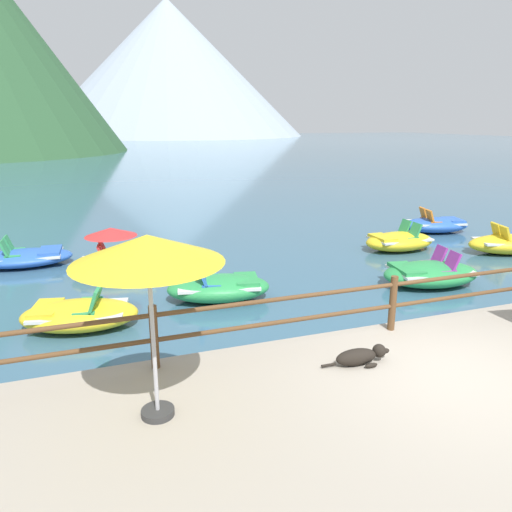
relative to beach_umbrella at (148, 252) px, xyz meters
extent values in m
plane|color=#38607A|center=(4.11, 39.64, -2.45)|extent=(200.00, 200.00, 0.00)
cylinder|color=brown|center=(0.14, 1.19, -1.57)|extent=(0.12, 0.12, 0.95)
cylinder|color=brown|center=(4.11, 1.19, -1.57)|extent=(0.12, 0.12, 0.95)
cylinder|color=brown|center=(4.11, 1.19, -1.24)|extent=(23.80, 0.07, 0.07)
cylinder|color=brown|center=(4.11, 1.19, -1.62)|extent=(23.80, 0.07, 0.07)
cylinder|color=#B2B2B7|center=(0.00, 0.00, -1.05)|extent=(0.05, 0.05, 2.00)
cone|color=yellow|center=(0.00, 0.00, 0.03)|extent=(1.70, 1.70, 0.32)
cylinder|color=#333333|center=(0.00, 0.00, -2.01)|extent=(0.40, 0.40, 0.08)
ellipsoid|color=black|center=(2.91, 0.31, -1.93)|extent=(0.64, 0.27, 0.24)
sphere|color=black|center=(3.29, 0.30, -1.89)|extent=(0.20, 0.20, 0.20)
ellipsoid|color=black|center=(3.40, 0.30, -1.91)|extent=(0.12, 0.08, 0.08)
cylinder|color=black|center=(2.49, 0.36, -2.01)|extent=(0.22, 0.04, 0.04)
ellipsoid|color=black|center=(3.07, 0.15, -2.01)|extent=(0.20, 0.07, 0.07)
ellipsoid|color=black|center=(3.07, 0.47, -2.01)|extent=(0.20, 0.07, 0.07)
ellipsoid|color=yellow|center=(8.31, 6.85, -2.17)|extent=(2.21, 1.31, 0.55)
cube|color=silver|center=(8.31, 6.85, -2.08)|extent=(1.73, 1.07, 0.06)
cube|color=#339956|center=(8.48, 7.11, -2.01)|extent=(0.40, 0.40, 0.08)
cube|color=#339956|center=(8.66, 7.11, -1.79)|extent=(0.21, 0.40, 0.43)
cube|color=#339956|center=(8.48, 6.59, -2.01)|extent=(0.40, 0.40, 0.08)
cube|color=#339956|center=(8.66, 6.59, -1.79)|extent=(0.21, 0.40, 0.43)
cube|color=yellow|center=(7.71, 6.86, -2.02)|extent=(0.49, 0.91, 0.12)
ellipsoid|color=yellow|center=(-0.91, 3.98, -2.19)|extent=(2.39, 1.68, 0.52)
cube|color=silver|center=(-0.91, 3.98, -2.10)|extent=(1.88, 1.36, 0.06)
cube|color=#339956|center=(-0.70, 4.20, -2.03)|extent=(0.47, 0.47, 0.08)
cube|color=#339956|center=(-0.52, 4.16, -1.81)|extent=(0.28, 0.43, 0.43)
cube|color=#339956|center=(-0.80, 3.70, -2.03)|extent=(0.47, 0.47, 0.08)
cube|color=#339956|center=(-0.62, 3.66, -1.81)|extent=(0.28, 0.43, 0.43)
cube|color=yellow|center=(-1.50, 4.10, -2.04)|extent=(0.65, 0.96, 0.12)
ellipsoid|color=blue|center=(11.01, 8.53, -2.19)|extent=(2.59, 1.75, 0.52)
cube|color=silver|center=(11.01, 8.53, -2.09)|extent=(2.03, 1.41, 0.06)
cube|color=orange|center=(10.78, 8.32, -2.02)|extent=(0.48, 0.48, 0.08)
cube|color=orange|center=(10.61, 8.36, -1.80)|extent=(0.29, 0.44, 0.43)
cube|color=orange|center=(10.89, 8.81, -2.02)|extent=(0.48, 0.48, 0.08)
cube|color=orange|center=(10.72, 8.85, -1.80)|extent=(0.29, 0.44, 0.43)
cube|color=blue|center=(11.64, 8.39, -2.03)|extent=(0.70, 0.98, 0.12)
ellipsoid|color=yellow|center=(11.23, 5.43, -2.16)|extent=(2.79, 1.78, 0.57)
cube|color=silver|center=(11.23, 5.43, -2.06)|extent=(2.19, 1.43, 0.06)
cube|color=yellow|center=(10.98, 5.26, -1.99)|extent=(0.49, 0.49, 0.08)
cube|color=yellow|center=(10.81, 5.30, -1.77)|extent=(0.30, 0.44, 0.43)
cube|color=yellow|center=(11.10, 5.70, -1.99)|extent=(0.49, 0.49, 0.08)
cube|color=yellow|center=(10.92, 5.75, -1.77)|extent=(0.30, 0.44, 0.43)
ellipsoid|color=blue|center=(-2.37, 8.84, -2.23)|extent=(2.59, 1.48, 0.44)
cube|color=silver|center=(-2.37, 8.84, -2.15)|extent=(2.02, 1.21, 0.06)
cube|color=#339956|center=(-2.57, 8.58, -2.08)|extent=(0.42, 0.42, 0.08)
cube|color=#339956|center=(-2.75, 8.58, -1.86)|extent=(0.22, 0.41, 0.43)
cube|color=#339956|center=(-2.55, 9.12, -2.08)|extent=(0.42, 0.42, 0.08)
cube|color=#339956|center=(-2.73, 9.13, -1.86)|extent=(0.22, 0.41, 0.43)
cube|color=blue|center=(-1.67, 8.81, -2.09)|extent=(0.60, 0.98, 0.12)
ellipsoid|color=yellow|center=(0.03, 7.32, -2.20)|extent=(2.50, 1.61, 0.49)
cube|color=silver|center=(0.03, 7.32, -2.11)|extent=(1.96, 1.31, 0.06)
cube|color=red|center=(-0.18, 7.06, -2.04)|extent=(0.44, 0.44, 0.08)
cube|color=red|center=(-0.36, 7.08, -1.82)|extent=(0.25, 0.42, 0.43)
cube|color=red|center=(-0.12, 7.61, -2.04)|extent=(0.44, 0.44, 0.08)
cube|color=red|center=(-0.30, 7.63, -1.82)|extent=(0.25, 0.42, 0.43)
cube|color=yellow|center=(0.68, 7.25, -2.05)|extent=(0.62, 1.02, 0.12)
cone|color=red|center=(-0.09, 7.33, -1.34)|extent=(1.44, 1.44, 0.22)
ellipsoid|color=green|center=(1.98, 4.55, -2.17)|extent=(2.46, 1.67, 0.55)
cube|color=silver|center=(1.98, 4.55, -2.07)|extent=(1.93, 1.35, 0.06)
cube|color=blue|center=(1.77, 4.34, -2.00)|extent=(0.47, 0.47, 0.08)
cube|color=blue|center=(1.59, 4.38, -1.78)|extent=(0.28, 0.43, 0.43)
cube|color=blue|center=(1.86, 4.83, -2.00)|extent=(0.47, 0.47, 0.08)
cube|color=blue|center=(1.69, 4.87, -1.78)|extent=(0.28, 0.43, 0.43)
cube|color=green|center=(2.59, 4.43, -2.01)|extent=(0.66, 0.95, 0.12)
ellipsoid|color=green|center=(7.05, 3.82, -2.17)|extent=(2.52, 1.71, 0.56)
cube|color=silver|center=(7.05, 3.82, -2.07)|extent=(1.98, 1.39, 0.06)
cube|color=purple|center=(7.26, 4.07, -2.00)|extent=(0.45, 0.45, 0.08)
cube|color=purple|center=(7.44, 4.05, -1.78)|extent=(0.26, 0.42, 0.43)
cube|color=purple|center=(7.19, 3.52, -2.00)|extent=(0.45, 0.45, 0.08)
cube|color=purple|center=(7.36, 3.50, -1.78)|extent=(0.26, 0.42, 0.43)
cube|color=green|center=(6.41, 3.91, -2.01)|extent=(0.65, 1.04, 0.12)
cone|color=#2D5633|center=(-7.60, 71.30, 7.01)|extent=(23.52, 23.52, 18.91)
cone|color=#9EADBC|center=(22.01, 126.50, 14.20)|extent=(68.39, 68.39, 33.29)
camera|label=1|loc=(-0.57, -5.19, 1.38)|focal=33.84mm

